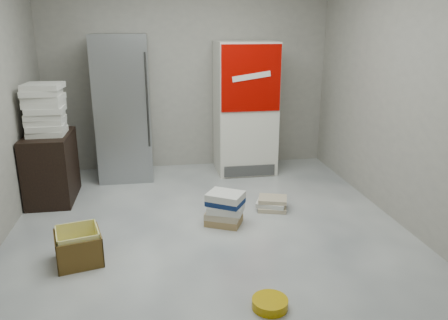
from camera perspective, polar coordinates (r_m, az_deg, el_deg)
name	(u,v)px	position (r m, az deg, el deg)	size (l,w,h in m)	color
ground	(213,242)	(4.28, -1.46, -10.70)	(5.00, 5.00, 0.00)	silver
room_shell	(211,51)	(3.79, -1.67, 14.10)	(4.04, 5.04, 2.82)	#9E998E
steel_fridge	(124,108)	(5.99, -12.99, 6.63)	(0.70, 0.72, 1.90)	#A4A8AC
coke_cooler	(245,108)	(6.11, 2.77, 6.81)	(0.80, 0.73, 1.80)	silver
wood_shelf	(51,167)	(5.53, -21.63, -0.89)	(0.50, 0.80, 0.80)	black
supply_box_stack	(45,109)	(5.37, -22.37, 6.15)	(0.44, 0.44, 0.58)	silver
phonebook_stack_main	(225,208)	(4.57, 0.11, -6.33)	(0.46, 0.44, 0.36)	#96784C
phonebook_stack_side	(272,204)	(4.99, 6.27, -5.67)	(0.40, 0.35, 0.14)	tan
cardboard_box	(79,249)	(4.11, -18.45, -10.92)	(0.46, 0.46, 0.31)	yellow
bucket_lid	(270,303)	(3.41, 6.02, -18.14)	(0.27, 0.27, 0.07)	#BA9207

